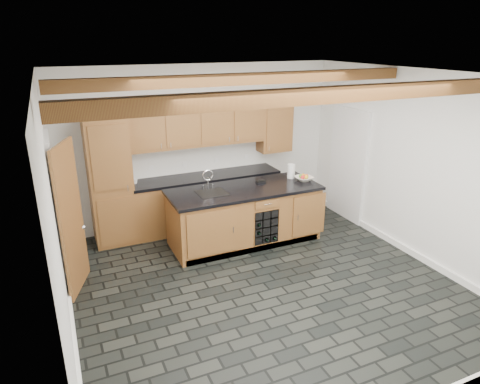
% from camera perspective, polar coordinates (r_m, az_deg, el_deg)
% --- Properties ---
extents(ground, '(5.00, 5.00, 0.00)m').
position_cam_1_polar(ground, '(6.07, 3.14, -12.00)').
color(ground, black).
rests_on(ground, ground).
extents(room_shell, '(5.01, 5.00, 5.00)m').
position_cam_1_polar(room_shell, '(5.84, 0.31, 3.21)').
color(room_shell, white).
rests_on(room_shell, ground).
extents(back_cabinetry, '(3.65, 0.62, 2.20)m').
position_cam_1_polar(back_cabinetry, '(7.43, -7.18, 2.33)').
color(back_cabinetry, olive).
rests_on(back_cabinetry, ground).
extents(island, '(2.48, 0.96, 0.93)m').
position_cam_1_polar(island, '(7.00, 0.67, -3.14)').
color(island, olive).
rests_on(island, ground).
extents(faucet, '(0.45, 0.40, 0.34)m').
position_cam_1_polar(faucet, '(6.66, -3.84, 0.21)').
color(faucet, black).
rests_on(faucet, island).
extents(kitchen_scale, '(0.16, 0.10, 0.05)m').
position_cam_1_polar(kitchen_scale, '(7.13, 2.81, 1.47)').
color(kitchen_scale, black).
rests_on(kitchen_scale, island).
extents(fruit_bowl, '(0.30, 0.30, 0.07)m').
position_cam_1_polar(fruit_bowl, '(7.28, 8.50, 1.78)').
color(fruit_bowl, silver).
rests_on(fruit_bowl, island).
extents(fruit_cluster, '(0.16, 0.17, 0.07)m').
position_cam_1_polar(fruit_cluster, '(7.27, 8.51, 2.07)').
color(fruit_cluster, red).
rests_on(fruit_cluster, fruit_bowl).
extents(paper_towel, '(0.13, 0.13, 0.24)m').
position_cam_1_polar(paper_towel, '(7.37, 6.84, 2.77)').
color(paper_towel, white).
rests_on(paper_towel, island).
extents(mug, '(0.09, 0.09, 0.08)m').
position_cam_1_polar(mug, '(7.26, -13.82, 1.39)').
color(mug, white).
rests_on(mug, back_cabinetry).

